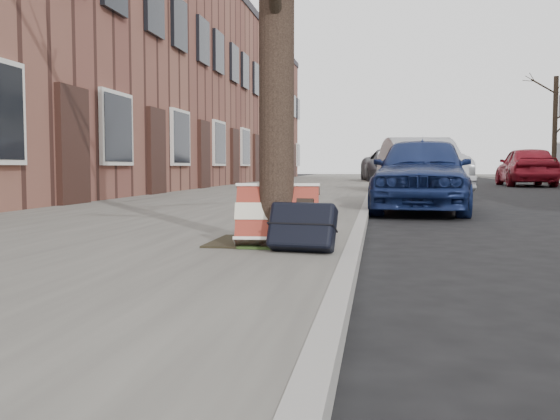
% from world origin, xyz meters
% --- Properties ---
extents(ground, '(120.00, 120.00, 0.00)m').
position_xyz_m(ground, '(0.00, 0.00, 0.00)').
color(ground, black).
rests_on(ground, ground).
extents(near_sidewalk, '(5.00, 70.00, 0.12)m').
position_xyz_m(near_sidewalk, '(-3.70, 15.00, 0.06)').
color(near_sidewalk, slate).
rests_on(near_sidewalk, ground).
extents(house_near, '(6.80, 40.00, 7.00)m').
position_xyz_m(house_near, '(-9.60, 16.00, 3.50)').
color(house_near, brown).
rests_on(house_near, ground).
extents(dirt_patch, '(0.85, 0.85, 0.02)m').
position_xyz_m(dirt_patch, '(-2.00, 1.20, 0.13)').
color(dirt_patch, black).
rests_on(dirt_patch, near_sidewalk).
extents(suitcase_red, '(0.67, 0.40, 0.50)m').
position_xyz_m(suitcase_red, '(-1.83, 0.93, 0.37)').
color(suitcase_red, maroon).
rests_on(suitcase_red, near_sidewalk).
extents(suitcase_navy, '(0.54, 0.37, 0.39)m').
position_xyz_m(suitcase_navy, '(-1.61, 0.68, 0.31)').
color(suitcase_navy, black).
rests_on(suitcase_navy, near_sidewalk).
extents(car_near_front, '(1.87, 3.89, 1.28)m').
position_xyz_m(car_near_front, '(-0.34, 6.72, 0.64)').
color(car_near_front, navy).
rests_on(car_near_front, ground).
extents(car_near_mid, '(2.26, 4.79, 1.52)m').
position_xyz_m(car_near_mid, '(0.01, 12.71, 0.76)').
color(car_near_mid, '#B0B2B8').
rests_on(car_near_mid, ground).
extents(car_near_back, '(3.12, 5.85, 1.56)m').
position_xyz_m(car_near_back, '(-0.38, 24.33, 0.78)').
color(car_near_back, '#3D3C42').
rests_on(car_near_back, ground).
extents(car_far_back, '(1.94, 4.51, 1.52)m').
position_xyz_m(car_far_back, '(4.59, 21.42, 0.76)').
color(car_far_back, maroon).
rests_on(car_far_back, ground).
extents(tree_far_c, '(0.23, 0.23, 4.89)m').
position_xyz_m(tree_far_c, '(7.20, 27.53, 2.56)').
color(tree_far_c, black).
rests_on(tree_far_c, far_sidewalk).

